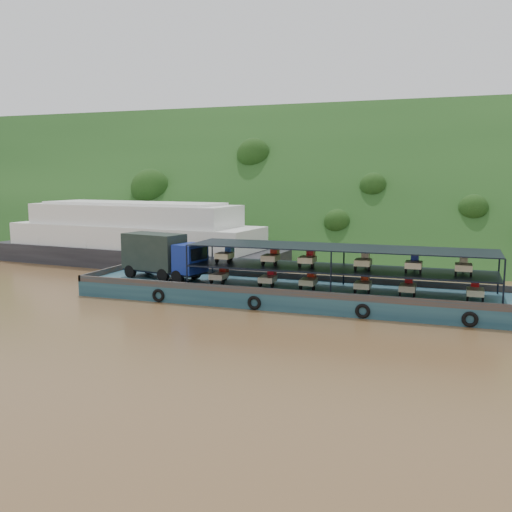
% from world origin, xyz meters
% --- Properties ---
extents(ground, '(160.00, 160.00, 0.00)m').
position_xyz_m(ground, '(0.00, 0.00, 0.00)').
color(ground, brown).
rests_on(ground, ground).
extents(hillside, '(140.00, 39.60, 39.60)m').
position_xyz_m(hillside, '(0.00, 36.00, 0.00)').
color(hillside, '#153613').
rests_on(hillside, ground).
extents(cargo_barge, '(35.00, 7.18, 5.00)m').
position_xyz_m(cargo_barge, '(0.51, 0.73, 1.25)').
color(cargo_barge, '#123242').
rests_on(cargo_barge, ground).
extents(passenger_ferry, '(35.31, 11.82, 7.02)m').
position_xyz_m(passenger_ferry, '(-20.29, 13.77, 3.04)').
color(passenger_ferry, black).
rests_on(passenger_ferry, ground).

